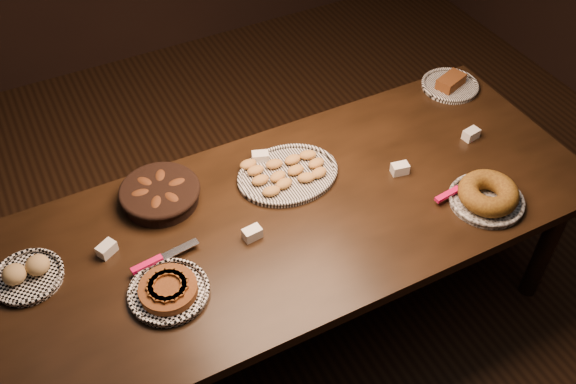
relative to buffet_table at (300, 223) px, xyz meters
name	(u,v)px	position (x,y,z in m)	size (l,w,h in m)	color
ground	(298,317)	(0.00, 0.00, -0.68)	(5.00, 5.00, 0.00)	black
buffet_table	(300,223)	(0.00, 0.00, 0.00)	(2.40, 1.00, 0.75)	black
apple_tart_plate	(168,290)	(-0.60, -0.14, 0.10)	(0.32, 0.32, 0.06)	white
madeleine_platter	(287,173)	(0.04, 0.19, 0.09)	(0.43, 0.35, 0.05)	black
bundt_cake_plate	(487,195)	(0.67, -0.30, 0.11)	(0.34, 0.31, 0.09)	black
croissant_basket	(160,193)	(-0.47, 0.30, 0.12)	(0.33, 0.33, 0.08)	black
bread_roll_plate	(27,274)	(-1.02, 0.15, 0.10)	(0.25, 0.25, 0.08)	white
loaf_plate	(450,84)	(1.02, 0.38, 0.09)	(0.27, 0.27, 0.06)	black
tent_cards	(305,185)	(0.07, 0.09, 0.10)	(1.69, 0.43, 0.04)	white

